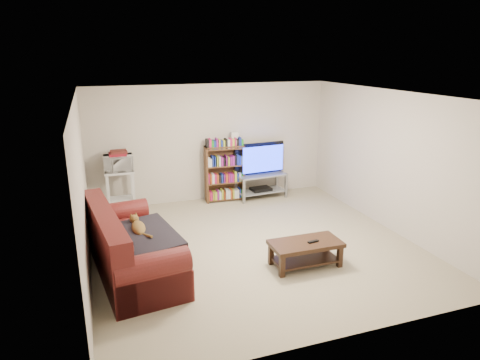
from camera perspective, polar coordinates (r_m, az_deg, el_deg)
name	(u,v)px	position (r m, az deg, el deg)	size (l,w,h in m)	color
floor	(254,245)	(7.00, 1.87, -8.69)	(5.00, 5.00, 0.00)	tan
ceiling	(255,95)	(6.35, 2.07, 11.27)	(5.00, 5.00, 0.00)	white
wall_back	(211,143)	(8.89, -3.84, 4.97)	(5.00, 5.00, 0.00)	beige
wall_front	(343,238)	(4.47, 13.62, -7.51)	(5.00, 5.00, 0.00)	beige
wall_left	(82,190)	(6.17, -20.26, -1.32)	(5.00, 5.00, 0.00)	beige
wall_right	(390,161)	(7.80, 19.38, 2.40)	(5.00, 5.00, 0.00)	beige
sofa	(127,251)	(6.26, -14.79, -9.08)	(1.25, 2.35, 0.96)	maroon
blanket	(142,237)	(6.07, -12.89, -7.47)	(0.87, 1.12, 0.10)	black
cat	(138,228)	(6.23, -13.38, -6.26)	(0.24, 0.61, 0.18)	brown
coffee_table	(305,249)	(6.34, 8.72, -9.08)	(1.04, 0.52, 0.38)	black
remote	(313,241)	(6.29, 9.74, -8.08)	(0.17, 0.05, 0.02)	black
tv_stand	(261,182)	(9.11, 2.82, -0.22)	(1.08, 0.55, 0.53)	#999EA3
television	(261,159)	(8.97, 2.86, 2.81)	(1.13, 0.15, 0.65)	black
dvd_player	(261,189)	(9.15, 2.80, -1.21)	(0.42, 0.29, 0.06)	black
bookshelf	(225,172)	(8.86, -2.06, 1.01)	(0.83, 0.30, 1.17)	#4E301B
shelf_clutter	(229,140)	(8.74, -1.50, 5.34)	(0.60, 0.19, 0.28)	silver
microwave_stand	(120,186)	(8.44, -15.67, -0.81)	(0.54, 0.40, 0.86)	silver
microwave	(118,163)	(8.32, -15.92, 2.19)	(0.53, 0.36, 0.29)	silver
game_boxes	(118,154)	(8.28, -16.01, 3.34)	(0.31, 0.27, 0.05)	maroon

